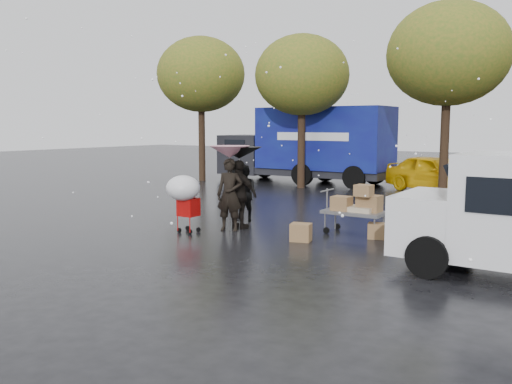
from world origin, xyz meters
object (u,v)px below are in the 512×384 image
Objects in this scene: blue_truck at (308,145)px; vendor_cart at (357,206)px; shopping_cart at (184,191)px; person_pink at (230,195)px; person_black at (239,195)px; yellow_taxi at (436,173)px.

vendor_cart is at bearing -56.00° from blue_truck.
shopping_cart is at bearing -75.77° from blue_truck.
person_pink is 0.22× the size of blue_truck.
shopping_cart is 0.18× the size of blue_truck.
person_black reaches higher than yellow_taxi.
person_pink is 11.34m from yellow_taxi.
vendor_cart is (2.93, 1.32, -0.21)m from person_pink.
blue_truck is 6.05m from yellow_taxi.
vendor_cart is 12.14m from blue_truck.
person_black reaches higher than shopping_cart.
vendor_cart is 9.85m from yellow_taxi.
person_pink is 1.23× the size of vendor_cart.
blue_truck is at bearing 104.23° from shopping_cart.
blue_truck is (-6.76, 10.03, 1.03)m from vendor_cart.
blue_truck reaches higher than person_black.
shopping_cart is at bearing 59.69° from person_black.
person_black is 11.71m from blue_truck.
yellow_taxi is at bearing 76.71° from shopping_cart.
shopping_cart is (-0.78, -1.28, 0.16)m from person_black.
blue_truck is at bearing -69.44° from person_black.
person_pink is at bearing -166.52° from yellow_taxi.
person_black is 1.23× the size of shopping_cart.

